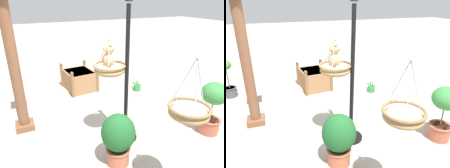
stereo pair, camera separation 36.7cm
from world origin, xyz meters
TOP-DOWN VIEW (x-y plane):
  - ground_plane at (0.00, 0.00)m, footprint 40.00×40.00m
  - display_pole_central at (-0.19, -0.16)m, footprint 0.44×0.44m
  - hanging_basket_with_teddy at (-0.04, 0.09)m, footprint 0.55×0.55m
  - teddy_bear at (-0.04, 0.12)m, footprint 0.31×0.29m
  - hanging_basket_left_high at (-1.61, -0.17)m, footprint 0.48×0.48m
  - greenhouse_pillar_far_back at (0.94, 1.55)m, footprint 0.37×0.37m
  - wooden_planter_box at (2.38, -0.05)m, footprint 1.03×0.91m
  - potted_plant_fern_front at (2.52, 2.21)m, footprint 0.33×0.33m
  - potted_plant_flowering_red at (-0.73, -1.73)m, footprint 0.49×0.49m
  - potted_plant_bushy_green at (-0.73, 0.27)m, footprint 0.53×0.53m
  - watering_can at (1.58, -1.50)m, footprint 0.35×0.20m

SIDE VIEW (x-z plane):
  - ground_plane at x=0.00m, z-range 0.00..0.00m
  - watering_can at x=1.58m, z-range -0.05..0.25m
  - wooden_planter_box at x=2.38m, z-range -0.07..0.66m
  - potted_plant_fern_front at x=2.52m, z-range -0.04..0.98m
  - potted_plant_bushy_green at x=-0.73m, z-range 0.05..0.94m
  - potted_plant_flowering_red at x=-0.73m, z-range 0.08..1.13m
  - display_pole_central at x=-0.19m, z-range -0.46..1.99m
  - greenhouse_pillar_far_back at x=0.94m, z-range -0.05..2.58m
  - hanging_basket_left_high at x=-1.61m, z-range 0.94..1.67m
  - hanging_basket_with_teddy at x=-0.04m, z-range 1.06..1.68m
  - teddy_bear at x=-0.04m, z-range 1.34..1.79m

